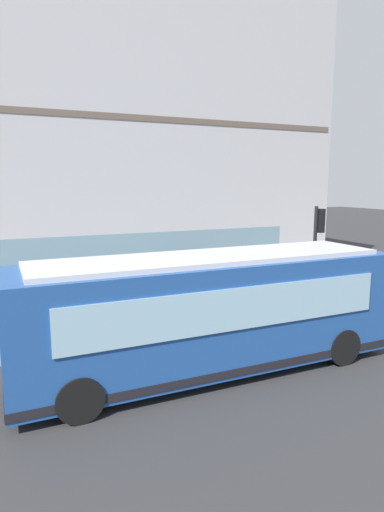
{
  "coord_description": "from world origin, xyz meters",
  "views": [
    {
      "loc": [
        -10.02,
        5.79,
        4.86
      ],
      "look_at": [
        3.3,
        -0.19,
        2.4
      ],
      "focal_mm": 30.36,
      "sensor_mm": 36.0,
      "label": 1
    }
  ],
  "objects_px": {
    "city_bus_nearside": "(211,313)",
    "pedestrian_walking_along_curb": "(31,285)",
    "pedestrian_near_hydrant": "(192,269)",
    "pedestrian_near_building_entrance": "(174,293)",
    "traffic_light_near_corner": "(318,237)",
    "newspaper_vending_box": "(290,273)",
    "fire_hydrant": "(220,288)"
  },
  "relations": [
    {
      "from": "traffic_light_near_corner",
      "to": "newspaper_vending_box",
      "type": "bearing_deg",
      "value": -22.83
    },
    {
      "from": "traffic_light_near_corner",
      "to": "pedestrian_near_building_entrance",
      "type": "height_order",
      "value": "traffic_light_near_corner"
    },
    {
      "from": "pedestrian_walking_along_curb",
      "to": "pedestrian_near_hydrant",
      "type": "relative_size",
      "value": 0.99
    },
    {
      "from": "city_bus_nearside",
      "to": "traffic_light_near_corner",
      "type": "height_order",
      "value": "traffic_light_near_corner"
    },
    {
      "from": "traffic_light_near_corner",
      "to": "fire_hydrant",
      "type": "height_order",
      "value": "traffic_light_near_corner"
    },
    {
      "from": "pedestrian_near_building_entrance",
      "to": "fire_hydrant",
      "type": "bearing_deg",
      "value": -55.93
    },
    {
      "from": "pedestrian_near_hydrant",
      "to": "traffic_light_near_corner",
      "type": "bearing_deg",
      "value": -135.45
    },
    {
      "from": "fire_hydrant",
      "to": "pedestrian_near_building_entrance",
      "type": "distance_m",
      "value": 3.46
    },
    {
      "from": "fire_hydrant",
      "to": "newspaper_vending_box",
      "type": "relative_size",
      "value": 0.82
    },
    {
      "from": "city_bus_nearside",
      "to": "pedestrian_near_building_entrance",
      "type": "distance_m",
      "value": 4.21
    },
    {
      "from": "pedestrian_near_hydrant",
      "to": "pedestrian_near_building_entrance",
      "type": "relative_size",
      "value": 1.15
    },
    {
      "from": "city_bus_nearside",
      "to": "newspaper_vending_box",
      "type": "relative_size",
      "value": 11.17
    },
    {
      "from": "fire_hydrant",
      "to": "pedestrian_near_building_entrance",
      "type": "relative_size",
      "value": 0.47
    },
    {
      "from": "city_bus_nearside",
      "to": "pedestrian_near_building_entrance",
      "type": "xyz_separation_m",
      "value": [
        4.14,
        -0.62,
        -0.5
      ]
    },
    {
      "from": "traffic_light_near_corner",
      "to": "pedestrian_walking_along_curb",
      "type": "relative_size",
      "value": 2.15
    },
    {
      "from": "city_bus_nearside",
      "to": "fire_hydrant",
      "type": "height_order",
      "value": "city_bus_nearside"
    },
    {
      "from": "city_bus_nearside",
      "to": "pedestrian_near_hydrant",
      "type": "xyz_separation_m",
      "value": [
        7.01,
        -2.63,
        -0.36
      ]
    },
    {
      "from": "fire_hydrant",
      "to": "pedestrian_near_building_entrance",
      "type": "height_order",
      "value": "pedestrian_near_building_entrance"
    },
    {
      "from": "city_bus_nearside",
      "to": "pedestrian_walking_along_curb",
      "type": "bearing_deg",
      "value": 29.58
    },
    {
      "from": "fire_hydrant",
      "to": "newspaper_vending_box",
      "type": "height_order",
      "value": "newspaper_vending_box"
    },
    {
      "from": "traffic_light_near_corner",
      "to": "pedestrian_near_hydrant",
      "type": "distance_m",
      "value": 5.38
    },
    {
      "from": "newspaper_vending_box",
      "to": "fire_hydrant",
      "type": "bearing_deg",
      "value": 101.96
    },
    {
      "from": "pedestrian_walking_along_curb",
      "to": "city_bus_nearside",
      "type": "bearing_deg",
      "value": -150.42
    },
    {
      "from": "fire_hydrant",
      "to": "newspaper_vending_box",
      "type": "xyz_separation_m",
      "value": [
        0.91,
        -4.3,
        0.09
      ]
    },
    {
      "from": "pedestrian_walking_along_curb",
      "to": "pedestrian_near_building_entrance",
      "type": "distance_m",
      "value": 5.3
    },
    {
      "from": "fire_hydrant",
      "to": "newspaper_vending_box",
      "type": "bearing_deg",
      "value": -78.04
    },
    {
      "from": "newspaper_vending_box",
      "to": "pedestrian_walking_along_curb",
      "type": "bearing_deg",
      "value": 90.39
    },
    {
      "from": "city_bus_nearside",
      "to": "pedestrian_walking_along_curb",
      "type": "height_order",
      "value": "city_bus_nearside"
    },
    {
      "from": "fire_hydrant",
      "to": "traffic_light_near_corner",
      "type": "bearing_deg",
      "value": -134.08
    },
    {
      "from": "traffic_light_near_corner",
      "to": "pedestrian_near_hydrant",
      "type": "xyz_separation_m",
      "value": [
        3.66,
        3.6,
        -1.64
      ]
    },
    {
      "from": "city_bus_nearside",
      "to": "pedestrian_walking_along_curb",
      "type": "distance_m",
      "value": 7.92
    },
    {
      "from": "pedestrian_near_building_entrance",
      "to": "pedestrian_walking_along_curb",
      "type": "bearing_deg",
      "value": 58.79
    }
  ]
}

